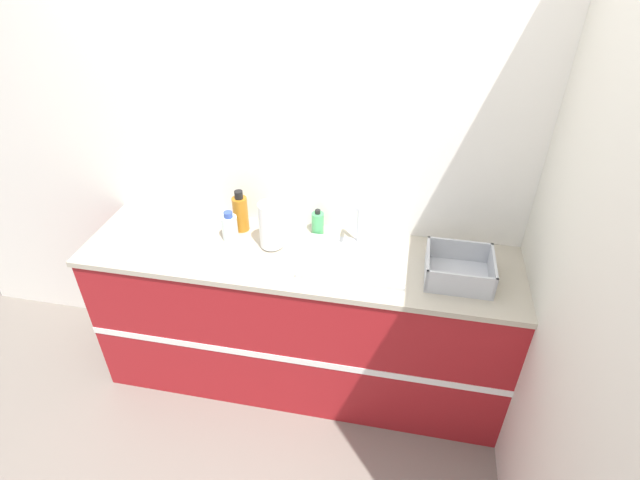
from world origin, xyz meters
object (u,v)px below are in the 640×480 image
bottle_amber (241,213)px  bottle_clear (230,227)px  paper_towel_roll (271,225)px  dish_rack (459,270)px  sink (354,258)px  soap_dispenser (318,223)px

bottle_amber → bottle_clear: bearing=-105.3°
paper_towel_roll → dish_rack: 0.93m
sink → dish_rack: (0.49, -0.03, 0.02)m
sink → soap_dispenser: 0.31m
sink → bottle_clear: 0.66m
dish_rack → bottle_clear: 1.16m
sink → soap_dispenser: sink is taller
bottle_amber → bottle_clear: (-0.03, -0.10, -0.03)m
dish_rack → bottle_clear: (-1.15, 0.10, 0.03)m
bottle_clear → paper_towel_roll: bearing=-5.7°
paper_towel_roll → bottle_amber: bearing=148.5°
bottle_amber → soap_dispenser: 0.41m
sink → bottle_clear: sink is taller
sink → paper_towel_roll: size_ratio=2.04×
paper_towel_roll → sink: bearing=-5.6°
bottle_amber → soap_dispenser: size_ratio=1.66×
paper_towel_roll → soap_dispenser: 0.27m
bottle_clear → soap_dispenser: (0.43, 0.15, -0.01)m
bottle_amber → bottle_clear: bottle_amber is taller
paper_towel_roll → bottle_amber: (-0.20, 0.12, -0.02)m
bottle_clear → soap_dispenser: bearing=18.6°
soap_dispenser → bottle_clear: bearing=-161.4°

